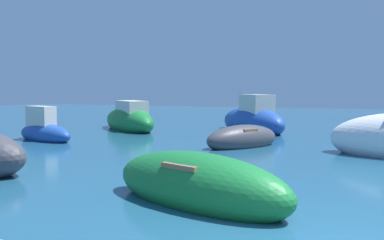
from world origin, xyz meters
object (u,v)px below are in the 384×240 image
(moored_boat_5, at_px, (129,120))
(moored_boat_7, at_px, (44,131))
(moored_boat_2, at_px, (253,121))
(moored_boat_9, at_px, (243,139))
(moored_boat_6, at_px, (197,185))

(moored_boat_5, xyz_separation_m, moored_boat_7, (-0.87, -4.97, -0.10))
(moored_boat_5, bearing_deg, moored_boat_7, 120.92)
(moored_boat_2, height_order, moored_boat_5, moored_boat_2)
(moored_boat_2, xyz_separation_m, moored_boat_9, (0.90, -5.33, -0.23))
(moored_boat_2, xyz_separation_m, moored_boat_5, (-5.81, -1.41, -0.04))
(moored_boat_5, bearing_deg, moored_boat_9, -169.41)
(moored_boat_2, relative_size, moored_boat_6, 1.16)
(moored_boat_2, height_order, moored_boat_7, moored_boat_2)
(moored_boat_6, distance_m, moored_boat_7, 10.63)
(moored_boat_5, height_order, moored_boat_6, moored_boat_5)
(moored_boat_5, bearing_deg, moored_boat_6, 165.82)
(moored_boat_2, relative_size, moored_boat_7, 1.44)
(moored_boat_5, relative_size, moored_boat_6, 1.25)
(moored_boat_5, distance_m, moored_boat_7, 5.05)
(moored_boat_7, relative_size, moored_boat_9, 1.01)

